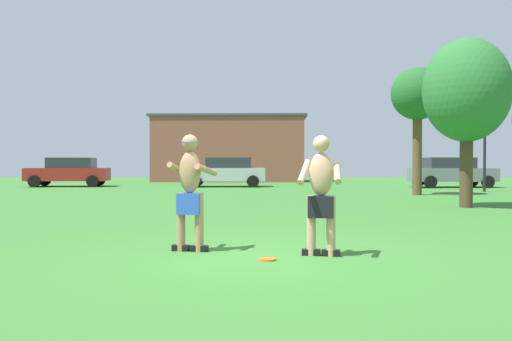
{
  "coord_description": "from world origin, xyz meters",
  "views": [
    {
      "loc": [
        0.16,
        -7.58,
        1.33
      ],
      "look_at": [
        -0.12,
        1.29,
        1.19
      ],
      "focal_mm": 38.04,
      "sensor_mm": 36.0,
      "label": 1
    }
  ],
  "objects_px": {
    "player_in_black": "(321,192)",
    "car_red_mid_lot": "(69,171)",
    "tree_left_field": "(417,96)",
    "frisbee": "(267,259)",
    "tree_behind_players": "(467,91)",
    "player_with_cap": "(190,186)",
    "lamp_post": "(485,117)",
    "car_silver_near_post": "(226,172)",
    "car_gray_far_end": "(451,172)"
  },
  "relations": [
    {
      "from": "tree_behind_players",
      "to": "car_silver_near_post",
      "type": "bearing_deg",
      "value": 121.85
    },
    {
      "from": "lamp_post",
      "to": "tree_left_field",
      "type": "distance_m",
      "value": 4.52
    },
    {
      "from": "frisbee",
      "to": "tree_behind_players",
      "type": "relative_size",
      "value": 0.05
    },
    {
      "from": "lamp_post",
      "to": "player_in_black",
      "type": "bearing_deg",
      "value": -117.53
    },
    {
      "from": "frisbee",
      "to": "lamp_post",
      "type": "bearing_deg",
      "value": 61.03
    },
    {
      "from": "player_in_black",
      "to": "car_red_mid_lot",
      "type": "relative_size",
      "value": 0.38
    },
    {
      "from": "car_silver_near_post",
      "to": "car_gray_far_end",
      "type": "relative_size",
      "value": 1.0
    },
    {
      "from": "frisbee",
      "to": "car_silver_near_post",
      "type": "relative_size",
      "value": 0.05
    },
    {
      "from": "player_with_cap",
      "to": "lamp_post",
      "type": "relative_size",
      "value": 0.32
    },
    {
      "from": "frisbee",
      "to": "car_silver_near_post",
      "type": "distance_m",
      "value": 22.15
    },
    {
      "from": "frisbee",
      "to": "tree_behind_players",
      "type": "xyz_separation_m",
      "value": [
        5.76,
        8.75,
        3.39
      ]
    },
    {
      "from": "car_red_mid_lot",
      "to": "car_gray_far_end",
      "type": "relative_size",
      "value": 1.01
    },
    {
      "from": "player_in_black",
      "to": "car_gray_far_end",
      "type": "bearing_deg",
      "value": 67.59
    },
    {
      "from": "player_with_cap",
      "to": "player_in_black",
      "type": "distance_m",
      "value": 1.95
    },
    {
      "from": "player_with_cap",
      "to": "car_red_mid_lot",
      "type": "relative_size",
      "value": 0.39
    },
    {
      "from": "car_gray_far_end",
      "to": "player_with_cap",
      "type": "bearing_deg",
      "value": -117.05
    },
    {
      "from": "frisbee",
      "to": "tree_left_field",
      "type": "xyz_separation_m",
      "value": [
        5.95,
        14.88,
        3.99
      ]
    },
    {
      "from": "car_silver_near_post",
      "to": "tree_behind_players",
      "type": "distance_m",
      "value": 15.81
    },
    {
      "from": "player_in_black",
      "to": "lamp_post",
      "type": "relative_size",
      "value": 0.31
    },
    {
      "from": "tree_behind_players",
      "to": "frisbee",
      "type": "bearing_deg",
      "value": -123.34
    },
    {
      "from": "car_silver_near_post",
      "to": "frisbee",
      "type": "bearing_deg",
      "value": -83.59
    },
    {
      "from": "car_silver_near_post",
      "to": "car_red_mid_lot",
      "type": "bearing_deg",
      "value": -179.92
    },
    {
      "from": "car_silver_near_post",
      "to": "player_with_cap",
      "type": "bearing_deg",
      "value": -86.47
    },
    {
      "from": "player_with_cap",
      "to": "car_silver_near_post",
      "type": "height_order",
      "value": "player_with_cap"
    },
    {
      "from": "frisbee",
      "to": "car_red_mid_lot",
      "type": "distance_m",
      "value": 24.63
    },
    {
      "from": "car_silver_near_post",
      "to": "tree_left_field",
      "type": "height_order",
      "value": "tree_left_field"
    },
    {
      "from": "car_gray_far_end",
      "to": "tree_behind_players",
      "type": "relative_size",
      "value": 0.89
    },
    {
      "from": "car_red_mid_lot",
      "to": "tree_left_field",
      "type": "xyz_separation_m",
      "value": [
        17.03,
        -7.11,
        3.18
      ]
    },
    {
      "from": "player_with_cap",
      "to": "car_red_mid_lot",
      "type": "height_order",
      "value": "player_with_cap"
    },
    {
      "from": "player_in_black",
      "to": "tree_behind_players",
      "type": "relative_size",
      "value": 0.35
    },
    {
      "from": "player_with_cap",
      "to": "frisbee",
      "type": "distance_m",
      "value": 1.67
    },
    {
      "from": "player_with_cap",
      "to": "tree_behind_players",
      "type": "height_order",
      "value": "tree_behind_players"
    },
    {
      "from": "player_in_black",
      "to": "tree_left_field",
      "type": "bearing_deg",
      "value": 70.3
    },
    {
      "from": "player_in_black",
      "to": "tree_left_field",
      "type": "height_order",
      "value": "tree_left_field"
    },
    {
      "from": "lamp_post",
      "to": "frisbee",
      "type": "bearing_deg",
      "value": -118.97
    },
    {
      "from": "car_silver_near_post",
      "to": "car_gray_far_end",
      "type": "height_order",
      "value": "same"
    },
    {
      "from": "tree_left_field",
      "to": "tree_behind_players",
      "type": "height_order",
      "value": "tree_left_field"
    },
    {
      "from": "player_in_black",
      "to": "tree_behind_players",
      "type": "height_order",
      "value": "tree_behind_players"
    },
    {
      "from": "player_in_black",
      "to": "car_silver_near_post",
      "type": "xyz_separation_m",
      "value": [
        -3.23,
        21.63,
        -0.08
      ]
    },
    {
      "from": "player_with_cap",
      "to": "car_gray_far_end",
      "type": "bearing_deg",
      "value": 62.95
    },
    {
      "from": "car_silver_near_post",
      "to": "tree_left_field",
      "type": "relative_size",
      "value": 0.85
    },
    {
      "from": "player_in_black",
      "to": "player_with_cap",
      "type": "bearing_deg",
      "value": 169.74
    },
    {
      "from": "player_with_cap",
      "to": "car_red_mid_lot",
      "type": "xyz_separation_m",
      "value": [
        -9.92,
        21.27,
        -0.15
      ]
    },
    {
      "from": "lamp_post",
      "to": "tree_behind_players",
      "type": "distance_m",
      "value": 9.49
    },
    {
      "from": "tree_left_field",
      "to": "car_gray_far_end",
      "type": "bearing_deg",
      "value": 62.17
    },
    {
      "from": "frisbee",
      "to": "car_red_mid_lot",
      "type": "xyz_separation_m",
      "value": [
        -11.08,
        21.99,
        0.81
      ]
    },
    {
      "from": "player_in_black",
      "to": "frisbee",
      "type": "relative_size",
      "value": 7.11
    },
    {
      "from": "player_in_black",
      "to": "car_gray_far_end",
      "type": "xyz_separation_m",
      "value": [
        8.79,
        21.31,
        -0.08
      ]
    },
    {
      "from": "frisbee",
      "to": "tree_left_field",
      "type": "distance_m",
      "value": 16.51
    },
    {
      "from": "tree_behind_players",
      "to": "car_gray_far_end",
      "type": "bearing_deg",
      "value": 73.67
    }
  ]
}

